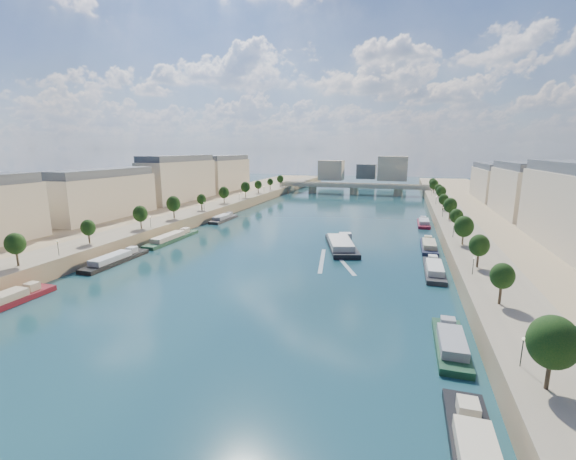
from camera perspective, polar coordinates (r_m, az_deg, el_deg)
The scene contains 17 objects.
ground at distance 156.41m, azimuth 3.03°, elevation -0.45°, with size 700.00×700.00×0.00m, color #0C2E35.
quay_left at distance 186.33m, azimuth -19.00°, elevation 1.70°, with size 44.00×520.00×5.00m, color #9E8460.
quay_right at distance 155.75m, azimuth 29.71°, elevation -1.14°, with size 44.00×520.00×5.00m, color #9E8460.
pave_left at distance 177.60m, azimuth -15.12°, elevation 2.30°, with size 14.00×520.00×0.10m, color gray.
pave_right at distance 152.51m, azimuth 24.32°, elevation 0.11°, with size 14.00×520.00×0.10m, color gray.
trees_left at distance 177.45m, azimuth -14.33°, elevation 4.11°, with size 4.80×268.80×8.26m.
trees_right at distance 161.15m, azimuth 23.35°, elevation 2.74°, with size 4.80×268.80×8.26m.
lamps_left at distance 166.45m, azimuth -15.66°, elevation 2.60°, with size 0.36×200.36×4.28m.
lamps_right at distance 156.38m, azimuth 22.55°, elevation 1.55°, with size 0.36×200.36×4.28m.
buildings_left at distance 201.83m, azimuth -20.30°, elevation 6.35°, with size 16.00×226.00×23.20m.
buildings_right at distance 168.49m, azimuth 33.64°, elevation 4.13°, with size 16.00×226.00×23.20m.
skyline at distance 369.89m, azimuth 11.83°, elevation 8.77°, with size 79.00×42.00×22.00m.
bridge at distance 295.10m, azimuth 9.76°, elevation 6.24°, with size 112.00×12.00×8.15m.
tour_barge at distance 133.76m, azimuth 7.88°, elevation -2.17°, with size 16.56×31.11×4.06m.
wake at distance 118.30m, azimuth 6.59°, elevation -4.59°, with size 14.75×25.86×0.04m.
moored_barges_left at distance 127.48m, azimuth -23.93°, elevation -3.97°, with size 5.00×159.22×3.60m.
moored_barges_right at distance 109.68m, azimuth 20.97°, elevation -6.22°, with size 5.00×162.96×3.60m.
Camera 1 is at (36.32, -48.40, 33.52)m, focal length 24.00 mm.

